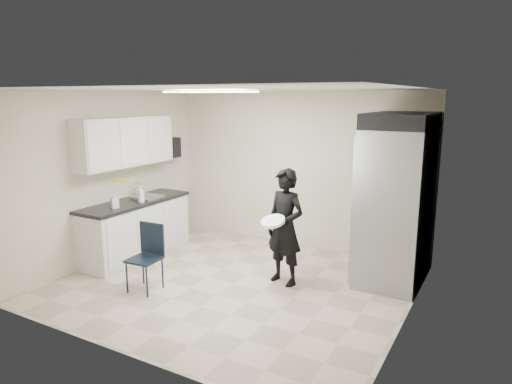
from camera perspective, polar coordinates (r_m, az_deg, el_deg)
The scene contains 21 objects.
floor at distance 6.35m, azimuth -2.78°, elevation -11.41°, with size 4.50×4.50×0.00m, color #B4A38D.
ceiling at distance 5.83m, azimuth -3.05°, elevation 12.75°, with size 4.50×4.50×0.00m, color silver.
back_wall at distance 7.69m, azimuth 5.05°, elevation 2.79°, with size 4.50×4.50×0.00m, color beige.
left_wall at distance 7.39m, azimuth -17.86°, elevation 1.88°, with size 4.00×4.00×0.00m, color beige.
right_wall at distance 5.15m, azimuth 18.81°, elevation -2.35°, with size 4.00×4.00×0.00m, color beige.
ceiling_panel at distance 6.50m, azimuth -5.69°, elevation 12.36°, with size 1.20×0.60×0.02m, color white.
lower_counter at distance 7.50m, azimuth -14.75°, elevation -4.61°, with size 0.60×1.90×0.86m, color silver.
countertop at distance 7.39m, azimuth -14.94°, elevation -1.22°, with size 0.64×1.95×0.05m, color black.
sink at distance 7.56m, azimuth -13.51°, elevation -0.98°, with size 0.42×0.40×0.14m, color gray.
faucet at distance 7.66m, azimuth -14.66°, elevation 0.28°, with size 0.02×0.02×0.24m, color silver.
upper_cabinets at distance 7.33m, azimuth -16.04°, elevation 6.07°, with size 0.35×1.80×0.75m, color silver.
towel_dispenser at distance 8.24m, azimuth -10.59°, elevation 5.48°, with size 0.22×0.30×0.35m, color black.
notice_sticker_left at distance 7.46m, azimuth -17.23°, elevation 1.40°, with size 0.00×0.12×0.07m, color yellow.
notice_sticker_right at distance 7.61m, azimuth -16.13°, elevation 1.34°, with size 0.00×0.12×0.07m, color yellow.
commercial_fridge at distance 6.50m, azimuth 17.15°, elevation -1.63°, with size 0.80×1.35×2.10m, color gray.
fridge_compressor at distance 6.35m, azimuth 17.79°, elevation 8.53°, with size 0.80×1.35×0.20m, color black.
folding_chair at distance 6.17m, azimuth -13.81°, elevation -8.20°, with size 0.38×0.38×0.86m, color black.
man_tuxedo at distance 6.14m, azimuth 3.65°, elevation -4.39°, with size 0.58×0.39×1.58m, color black.
bucket_lid at distance 5.92m, azimuth 2.13°, elevation -3.68°, with size 0.32×0.32×0.04m, color white.
soap_bottle_a at distance 7.17m, azimuth -14.17°, elevation -0.30°, with size 0.10×0.10×0.26m, color white.
soap_bottle_b at distance 6.95m, azimuth -17.26°, elevation -1.04°, with size 0.10×0.10×0.22m, color #A7AAB3.
Camera 1 is at (3.11, -4.93, 2.51)m, focal length 32.00 mm.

